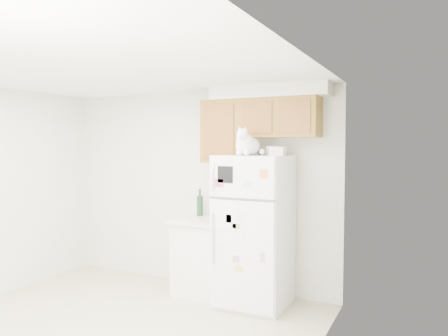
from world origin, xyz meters
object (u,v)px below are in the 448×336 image
Objects in this scene: base_counter at (204,256)px; bottle_green at (200,202)px; refrigerator at (254,230)px; bottle_amber at (219,204)px; cat at (247,145)px; storage_box_front at (276,151)px; storage_box_back at (276,151)px.

bottle_green reaches higher than base_counter.
bottle_amber is at bearing 156.02° from refrigerator.
bottle_green is at bearing -178.82° from bottle_amber.
bottle_amber is at bearing 55.81° from base_counter.
storage_box_front is at bearing 16.34° from cat.
bottle_amber is (-0.57, 0.25, 0.23)m from refrigerator.
bottle_amber is at bearing 1.18° from bottle_green.
bottle_green is at bearing 129.89° from base_counter.
cat reaches higher than refrigerator.
storage_box_back reaches higher than base_counter.
bottle_green is at bearing 163.50° from refrigerator.
refrigerator is at bearing -6.09° from base_counter.
bottle_amber is (-0.79, 0.15, -0.67)m from storage_box_back.
storage_box_back is 1.05m from bottle_amber.
cat is at bearing 175.51° from storage_box_front.
cat is at bearing -26.90° from bottle_green.
refrigerator is 1.85× the size of base_counter.
bottle_amber reaches higher than base_counter.
refrigerator is at bearing -132.64° from storage_box_back.
cat is at bearing -19.69° from base_counter.
bottle_green is (-1.12, 0.33, -0.65)m from storage_box_front.
bottle_amber is (-0.85, 0.33, -0.66)m from storage_box_front.
bottle_green is (-0.81, 0.41, -0.73)m from cat.
cat is 1.01m from bottle_amber.
refrigerator is 0.66m from bottle_amber.
cat is 2.99× the size of storage_box_front.
storage_box_front is 1.33m from bottle_green.
base_counter is 1.62m from storage_box_front.
refrigerator is 0.79m from base_counter.
cat is 1.17m from bottle_green.
bottle_amber is at bearing 137.88° from storage_box_front.
base_counter is at bearing 160.31° from cat.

